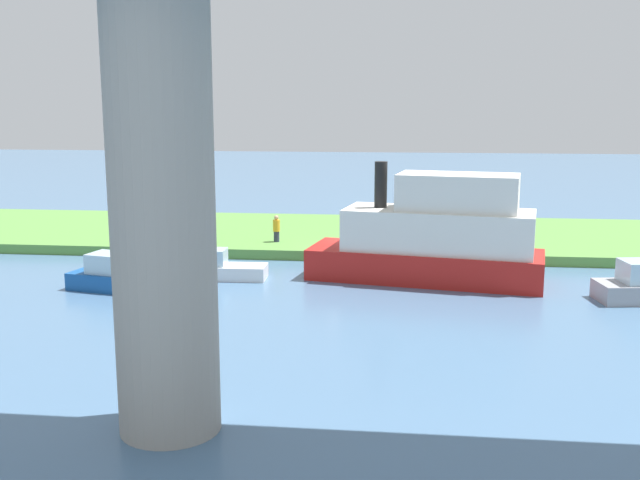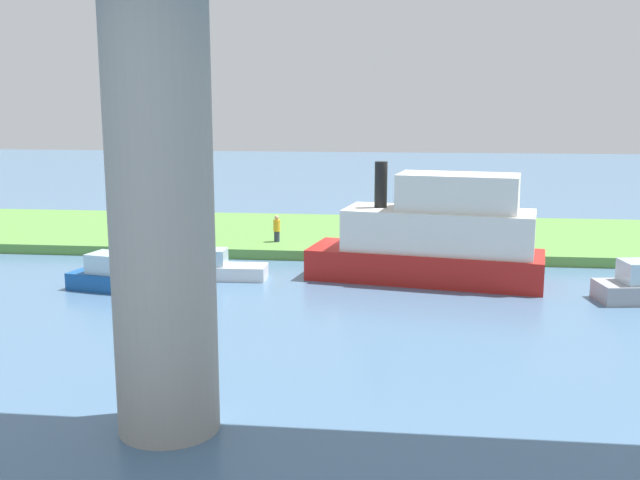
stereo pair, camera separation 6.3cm
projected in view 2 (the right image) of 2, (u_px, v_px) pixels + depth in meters
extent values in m
plane|color=#4C7093|center=(359.00, 262.00, 35.94)|extent=(160.00, 160.00, 0.00)
cube|color=#5B9342|center=(365.00, 235.00, 41.75)|extent=(80.00, 12.00, 0.50)
cylinder|color=#9E998E|center=(162.00, 214.00, 16.73)|extent=(2.38, 2.38, 10.34)
cylinder|color=#2D334C|center=(277.00, 236.00, 38.51)|extent=(0.29, 0.29, 0.55)
cylinder|color=gold|center=(277.00, 226.00, 38.40)|extent=(0.42, 0.42, 0.60)
sphere|color=tan|center=(277.00, 218.00, 38.32)|extent=(0.24, 0.24, 0.24)
cylinder|color=brown|center=(509.00, 240.00, 36.82)|extent=(0.20, 0.20, 0.85)
cube|color=red|center=(425.00, 265.00, 32.33)|extent=(10.43, 5.05, 1.33)
cube|color=white|center=(438.00, 230.00, 31.89)|extent=(8.41, 4.36, 1.78)
cube|color=white|center=(458.00, 192.00, 31.36)|extent=(5.37, 3.38, 1.56)
cylinder|color=black|center=(381.00, 185.00, 32.26)|extent=(0.56, 0.56, 2.00)
cube|color=#D84C2D|center=(365.00, 235.00, 32.87)|extent=(2.10, 2.28, 1.00)
cube|color=#195199|center=(124.00, 282.00, 30.56)|extent=(4.81, 2.60, 0.71)
cube|color=silver|center=(110.00, 263.00, 30.62)|extent=(1.89, 1.63, 0.81)
cube|color=white|center=(222.00, 272.00, 32.62)|extent=(3.96, 1.50, 0.61)
cube|color=silver|center=(210.00, 257.00, 32.54)|extent=(1.44, 1.15, 0.70)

